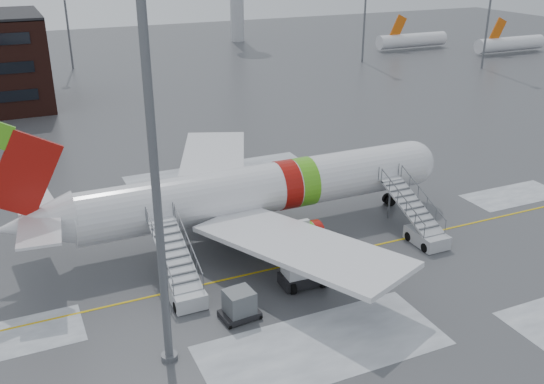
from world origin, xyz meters
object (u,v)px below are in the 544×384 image
pushback_tug (300,275)px  light_mast_near (150,120)px  airstair_fwd (421,227)px  airliner (250,192)px  uld_container (239,306)px  airstair_aft (182,280)px

pushback_tug → light_mast_near: (-9.95, -3.85, 12.73)m
airstair_fwd → airliner: bearing=150.0°
pushback_tug → uld_container: uld_container is taller
uld_container → light_mast_near: size_ratio=0.09×
uld_container → airstair_aft: bearing=121.6°
uld_container → light_mast_near: 13.70m
airliner → airstair_fwd: bearing=-30.0°
uld_container → light_mast_near: light_mast_near is taller
airliner → pushback_tug: size_ratio=11.40×
light_mast_near → airstair_aft: bearing=67.2°
airliner → uld_container: airliner is taller
airliner → light_mast_near: light_mast_near is taller
airstair_fwd → pushback_tug: airstair_fwd is taller
airstair_aft → uld_container: airstair_aft is taller
airliner → airstair_fwd: size_ratio=4.55×
light_mast_near → airliner: bearing=51.4°
airliner → uld_container: bearing=-115.7°
airstair_aft → pushback_tug: size_ratio=2.51×
airliner → light_mast_near: (-9.97, -12.50, 10.07)m
airliner → uld_container: 11.90m
airstair_aft → light_mast_near: (-2.51, -5.96, 12.43)m
uld_container → light_mast_near: bearing=-157.6°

